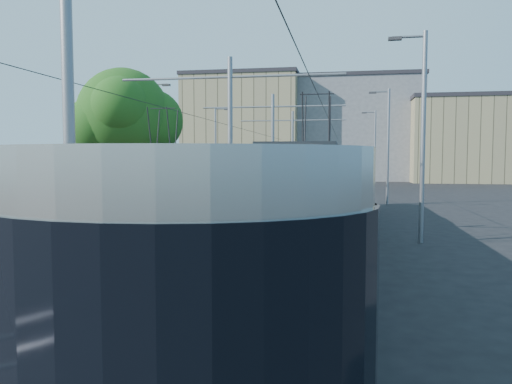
# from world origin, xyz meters

# --- Properties ---
(ground) EXTENTS (160.00, 160.00, 0.00)m
(ground) POSITION_xyz_m (0.00, 0.00, 0.00)
(ground) COLOR black
(ground) RESTS_ON ground
(platform) EXTENTS (4.00, 50.00, 0.30)m
(platform) POSITION_xyz_m (0.00, 17.00, 0.15)
(platform) COLOR gray
(platform) RESTS_ON ground
(tactile_strip_left) EXTENTS (0.70, 50.00, 0.01)m
(tactile_strip_left) POSITION_xyz_m (-1.45, 17.00, 0.30)
(tactile_strip_left) COLOR gray
(tactile_strip_left) RESTS_ON platform
(tactile_strip_right) EXTENTS (0.70, 50.00, 0.01)m
(tactile_strip_right) POSITION_xyz_m (1.45, 17.00, 0.30)
(tactile_strip_right) COLOR gray
(tactile_strip_right) RESTS_ON platform
(rails) EXTENTS (8.71, 70.00, 0.03)m
(rails) POSITION_xyz_m (0.00, 17.00, 0.02)
(rails) COLOR gray
(rails) RESTS_ON ground
(tram_left) EXTENTS (2.43, 31.98, 5.50)m
(tram_left) POSITION_xyz_m (-3.60, 9.97, 1.71)
(tram_left) COLOR black
(tram_left) RESTS_ON ground
(tram_right) EXTENTS (2.43, 31.70, 5.50)m
(tram_right) POSITION_xyz_m (3.60, 6.03, 1.86)
(tram_right) COLOR black
(tram_right) RESTS_ON ground
(catenary) EXTENTS (9.20, 70.00, 7.00)m
(catenary) POSITION_xyz_m (0.00, 14.15, 4.52)
(catenary) COLOR gray
(catenary) RESTS_ON platform
(street_lamps) EXTENTS (15.18, 38.22, 8.00)m
(street_lamps) POSITION_xyz_m (-0.00, 21.00, 4.18)
(street_lamps) COLOR gray
(street_lamps) RESTS_ON ground
(shelter) EXTENTS (0.78, 1.21, 2.58)m
(shelter) POSITION_xyz_m (0.29, 16.94, 1.65)
(shelter) COLOR black
(shelter) RESTS_ON platform
(tree) EXTENTS (5.67, 5.25, 8.24)m
(tree) POSITION_xyz_m (-7.35, 14.84, 5.57)
(tree) COLOR #382314
(tree) RESTS_ON ground
(building_left) EXTENTS (16.32, 12.24, 15.03)m
(building_left) POSITION_xyz_m (-10.00, 60.00, 7.53)
(building_left) COLOR gray
(building_left) RESTS_ON ground
(building_centre) EXTENTS (18.36, 14.28, 14.76)m
(building_centre) POSITION_xyz_m (6.00, 64.00, 7.39)
(building_centre) COLOR gray
(building_centre) RESTS_ON ground
(building_right) EXTENTS (14.28, 10.20, 11.22)m
(building_right) POSITION_xyz_m (20.00, 58.00, 5.62)
(building_right) COLOR gray
(building_right) RESTS_ON ground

